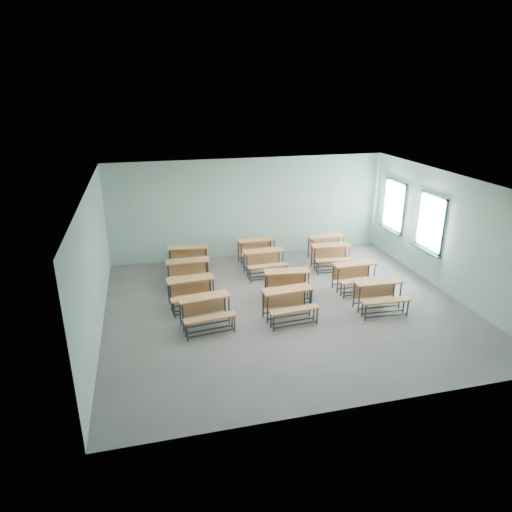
# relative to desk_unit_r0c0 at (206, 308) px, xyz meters

# --- Properties ---
(room) EXTENTS (9.04, 8.04, 3.24)m
(room) POSITION_rel_desk_unit_r0c0_xyz_m (2.21, 0.56, 1.10)
(room) COLOR gray
(room) RESTS_ON ground
(desk_unit_r0c0) EXTENTS (1.28, 0.94, 0.75)m
(desk_unit_r0c0) POSITION_rel_desk_unit_r0c0_xyz_m (0.00, 0.00, 0.00)
(desk_unit_r0c0) COLOR #D0864B
(desk_unit_r0c0) RESTS_ON ground
(desk_unit_r0c1) EXTENTS (1.25, 0.89, 0.75)m
(desk_unit_r0c1) POSITION_rel_desk_unit_r0c0_xyz_m (1.98, -0.08, 0.00)
(desk_unit_r0c1) COLOR #D0864B
(desk_unit_r0c1) RESTS_ON ground
(desk_unit_r0c2) EXTENTS (1.23, 0.85, 0.75)m
(desk_unit_r0c2) POSITION_rel_desk_unit_r0c0_xyz_m (4.32, -0.18, 0.00)
(desk_unit_r0c2) COLOR #D0864B
(desk_unit_r0c2) RESTS_ON ground
(desk_unit_r1c0) EXTENTS (1.27, 0.92, 0.75)m
(desk_unit_r1c0) POSITION_rel_desk_unit_r0c0_xyz_m (-0.19, 1.13, 0.00)
(desk_unit_r1c0) COLOR #D0864B
(desk_unit_r1c0) RESTS_ON ground
(desk_unit_r1c1) EXTENTS (1.28, 0.94, 0.75)m
(desk_unit_r1c1) POSITION_rel_desk_unit_r0c0_xyz_m (2.31, 1.02, 0.00)
(desk_unit_r1c1) COLOR #D0864B
(desk_unit_r1c1) RESTS_ON ground
(desk_unit_r1c2) EXTENTS (1.21, 0.83, 0.75)m
(desk_unit_r1c2) POSITION_rel_desk_unit_r0c0_xyz_m (4.29, 1.08, 0.00)
(desk_unit_r1c2) COLOR #D0864B
(desk_unit_r1c2) RESTS_ON ground
(desk_unit_r2c0) EXTENTS (1.20, 0.80, 0.75)m
(desk_unit_r2c0) POSITION_rel_desk_unit_r0c0_xyz_m (-0.15, 2.41, 0.00)
(desk_unit_r2c0) COLOR #D0864B
(desk_unit_r2c0) RESTS_ON ground
(desk_unit_r2c1) EXTENTS (1.22, 0.84, 0.75)m
(desk_unit_r2c1) POSITION_rel_desk_unit_r0c0_xyz_m (2.13, 2.70, 0.00)
(desk_unit_r2c1) COLOR #D0864B
(desk_unit_r2c1) RESTS_ON ground
(desk_unit_r2c2) EXTENTS (1.26, 0.90, 0.75)m
(desk_unit_r2c2) POSITION_rel_desk_unit_r0c0_xyz_m (4.25, 2.68, 0.00)
(desk_unit_r2c2) COLOR #D0864B
(desk_unit_r2c2) RESTS_ON ground
(desk_unit_r3c0) EXTENTS (1.26, 0.90, 0.75)m
(desk_unit_r3c0) POSITION_rel_desk_unit_r0c0_xyz_m (-0.03, 3.58, 0.00)
(desk_unit_r3c0) COLOR #D0864B
(desk_unit_r3c0) RESTS_ON ground
(desk_unit_r3c1) EXTENTS (1.25, 0.89, 0.75)m
(desk_unit_r3c1) POSITION_rel_desk_unit_r0c0_xyz_m (2.18, 3.75, 0.00)
(desk_unit_r3c1) COLOR #D0864B
(desk_unit_r3c1) RESTS_ON ground
(desk_unit_r3c2) EXTENTS (1.27, 0.91, 0.75)m
(desk_unit_r3c2) POSITION_rel_desk_unit_r0c0_xyz_m (4.47, 3.55, 0.00)
(desk_unit_r3c2) COLOR #D0864B
(desk_unit_r3c2) RESTS_ON ground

